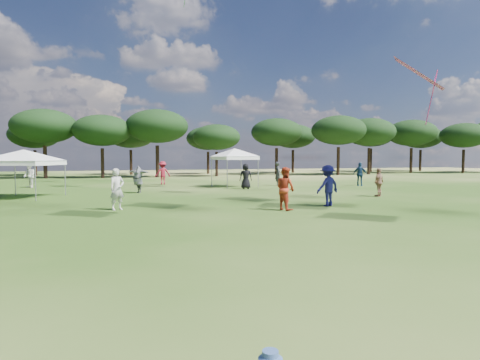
# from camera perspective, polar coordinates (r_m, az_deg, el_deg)

# --- Properties ---
(tree_line) EXTENTS (108.78, 17.63, 7.77)m
(tree_line) POSITION_cam_1_polar(r_m,az_deg,el_deg) (49.08, -13.15, 6.88)
(tree_line) COLOR black
(tree_line) RESTS_ON ground
(tent_left) EXTENTS (6.06, 6.06, 2.94)m
(tent_left) POSITION_cam_1_polar(r_m,az_deg,el_deg) (25.00, -28.40, 3.53)
(tent_left) COLOR gray
(tent_left) RESTS_ON ground
(tent_right) EXTENTS (5.49, 5.49, 3.20)m
(tent_right) POSITION_cam_1_polar(r_m,az_deg,el_deg) (30.15, -0.78, 4.28)
(tent_right) COLOR gray
(tent_right) RESTS_ON ground
(festival_crowd) EXTENTS (28.01, 18.66, 1.91)m
(festival_crowd) POSITION_cam_1_polar(r_m,az_deg,el_deg) (25.08, -9.44, 0.16)
(festival_crowd) COLOR white
(festival_crowd) RESTS_ON ground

